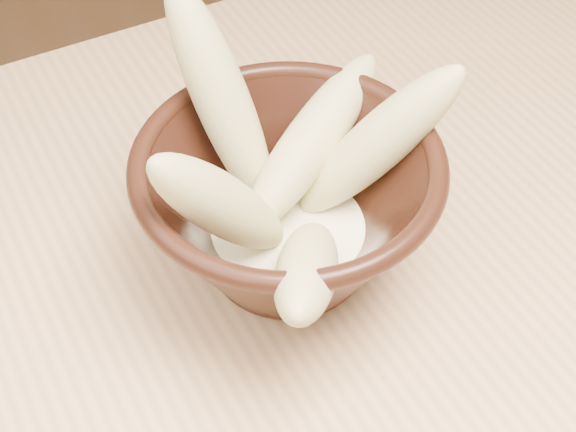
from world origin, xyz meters
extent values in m
cube|color=tan|center=(0.00, 0.00, 0.73)|extent=(1.20, 0.80, 0.04)
cylinder|color=black|center=(-0.17, 0.04, 0.76)|extent=(0.09, 0.09, 0.01)
cylinder|color=black|center=(-0.17, 0.04, 0.78)|extent=(0.09, 0.09, 0.01)
torus|color=black|center=(-0.17, 0.04, 0.86)|extent=(0.21, 0.21, 0.01)
cylinder|color=#FDF5CB|center=(-0.17, 0.04, 0.79)|extent=(0.12, 0.12, 0.02)
ellipsoid|color=#C9BB76|center=(-0.19, 0.12, 0.87)|extent=(0.07, 0.13, 0.17)
ellipsoid|color=#C9BB76|center=(-0.23, 0.04, 0.86)|extent=(0.12, 0.05, 0.15)
ellipsoid|color=#C9BB76|center=(-0.10, 0.04, 0.85)|extent=(0.14, 0.08, 0.14)
ellipsoid|color=#C9BB76|center=(-0.14, 0.08, 0.84)|extent=(0.18, 0.12, 0.09)
ellipsoid|color=#C9BB76|center=(-0.20, -0.02, 0.83)|extent=(0.12, 0.15, 0.11)
camera|label=1|loc=(-0.36, -0.29, 1.23)|focal=50.00mm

